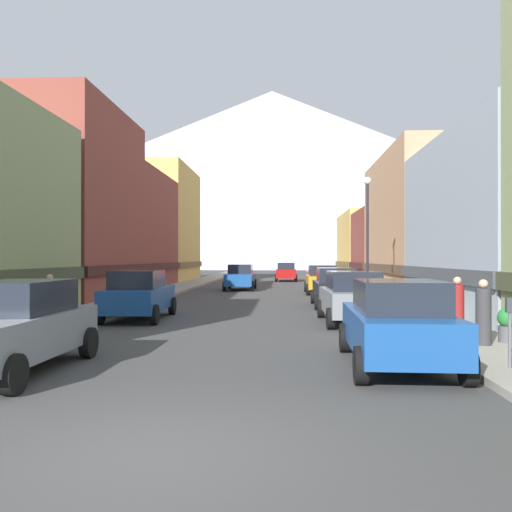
{
  "coord_description": "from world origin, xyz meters",
  "views": [
    {
      "loc": [
        1.51,
        -6.02,
        2.23
      ],
      "look_at": [
        -0.93,
        39.3,
        2.39
      ],
      "focal_mm": 37.96,
      "sensor_mm": 36.0,
      "label": 1
    }
  ],
  "objects_px": {
    "car_left_0": "(12,326)",
    "potted_plant_0": "(508,324)",
    "car_left_1": "(139,295)",
    "car_right_2": "(335,287)",
    "car_driving_0": "(240,277)",
    "streetlamp_right": "(367,220)",
    "car_right_3": "(322,279)",
    "car_right_0": "(397,323)",
    "pedestrian_2": "(457,307)",
    "car_driving_1": "(286,272)",
    "pedestrian_0": "(50,300)",
    "car_right_1": "(352,297)",
    "parking_meter_near": "(510,322)",
    "pedestrian_1": "(483,315)"
  },
  "relations": [
    {
      "from": "car_right_0",
      "to": "potted_plant_0",
      "type": "distance_m",
      "value": 4.05
    },
    {
      "from": "car_driving_0",
      "to": "streetlamp_right",
      "type": "xyz_separation_m",
      "value": [
        6.95,
        -12.08,
        3.09
      ]
    },
    {
      "from": "pedestrian_2",
      "to": "parking_meter_near",
      "type": "bearing_deg",
      "value": -96.07
    },
    {
      "from": "car_driving_1",
      "to": "potted_plant_0",
      "type": "relative_size",
      "value": 5.09
    },
    {
      "from": "pedestrian_1",
      "to": "pedestrian_2",
      "type": "distance_m",
      "value": 1.96
    },
    {
      "from": "car_left_0",
      "to": "potted_plant_0",
      "type": "relative_size",
      "value": 5.11
    },
    {
      "from": "car_left_1",
      "to": "car_right_1",
      "type": "relative_size",
      "value": 1.0
    },
    {
      "from": "potted_plant_0",
      "to": "pedestrian_2",
      "type": "distance_m",
      "value": 1.72
    },
    {
      "from": "potted_plant_0",
      "to": "pedestrian_2",
      "type": "xyz_separation_m",
      "value": [
        -0.75,
        1.52,
        0.27
      ]
    },
    {
      "from": "car_right_2",
      "to": "potted_plant_0",
      "type": "xyz_separation_m",
      "value": [
        3.2,
        -11.21,
        -0.3
      ]
    },
    {
      "from": "potted_plant_0",
      "to": "pedestrian_0",
      "type": "height_order",
      "value": "pedestrian_0"
    },
    {
      "from": "car_right_2",
      "to": "parking_meter_near",
      "type": "xyz_separation_m",
      "value": [
        1.95,
        -14.38,
        0.11
      ]
    },
    {
      "from": "car_right_2",
      "to": "pedestrian_0",
      "type": "distance_m",
      "value": 12.47
    },
    {
      "from": "car_right_2",
      "to": "car_driving_1",
      "type": "xyz_separation_m",
      "value": [
        -2.2,
        26.96,
        0.0
      ]
    },
    {
      "from": "car_right_2",
      "to": "streetlamp_right",
      "type": "xyz_separation_m",
      "value": [
        1.55,
        0.6,
        3.09
      ]
    },
    {
      "from": "car_driving_0",
      "to": "streetlamp_right",
      "type": "relative_size",
      "value": 0.75
    },
    {
      "from": "car_right_0",
      "to": "car_driving_1",
      "type": "distance_m",
      "value": 40.69
    },
    {
      "from": "car_left_1",
      "to": "pedestrian_2",
      "type": "bearing_deg",
      "value": -22.67
    },
    {
      "from": "car_left_0",
      "to": "car_driving_0",
      "type": "distance_m",
      "value": 27.34
    },
    {
      "from": "car_right_0",
      "to": "car_left_0",
      "type": "bearing_deg",
      "value": -173.24
    },
    {
      "from": "car_right_3",
      "to": "pedestrian_2",
      "type": "distance_m",
      "value": 18.83
    },
    {
      "from": "streetlamp_right",
      "to": "car_right_1",
      "type": "bearing_deg",
      "value": -102.7
    },
    {
      "from": "car_right_0",
      "to": "car_driving_1",
      "type": "bearing_deg",
      "value": 93.1
    },
    {
      "from": "car_driving_1",
      "to": "car_left_0",
      "type": "bearing_deg",
      "value": -97.41
    },
    {
      "from": "parking_meter_near",
      "to": "car_right_1",
      "type": "bearing_deg",
      "value": 103.5
    },
    {
      "from": "car_left_0",
      "to": "parking_meter_near",
      "type": "xyz_separation_m",
      "value": [
        9.55,
        0.18,
        0.11
      ]
    },
    {
      "from": "car_right_2",
      "to": "potted_plant_0",
      "type": "bearing_deg",
      "value": -74.06
    },
    {
      "from": "car_left_1",
      "to": "car_driving_0",
      "type": "distance_m",
      "value": 18.3
    },
    {
      "from": "car_left_1",
      "to": "car_right_2",
      "type": "height_order",
      "value": "same"
    },
    {
      "from": "car_right_2",
      "to": "potted_plant_0",
      "type": "height_order",
      "value": "car_right_2"
    },
    {
      "from": "car_right_1",
      "to": "potted_plant_0",
      "type": "relative_size",
      "value": 5.14
    },
    {
      "from": "car_right_2",
      "to": "car_right_3",
      "type": "distance_m",
      "value": 8.99
    },
    {
      "from": "parking_meter_near",
      "to": "potted_plant_0",
      "type": "xyz_separation_m",
      "value": [
        1.25,
        3.18,
        -0.41
      ]
    },
    {
      "from": "car_left_0",
      "to": "car_right_3",
      "type": "height_order",
      "value": "same"
    },
    {
      "from": "car_right_2",
      "to": "streetlamp_right",
      "type": "distance_m",
      "value": 3.51
    },
    {
      "from": "car_driving_0",
      "to": "pedestrian_2",
      "type": "distance_m",
      "value": 23.7
    },
    {
      "from": "car_driving_1",
      "to": "streetlamp_right",
      "type": "relative_size",
      "value": 0.75
    },
    {
      "from": "car_right_1",
      "to": "car_driving_0",
      "type": "distance_m",
      "value": 19.71
    },
    {
      "from": "car_right_2",
      "to": "parking_meter_near",
      "type": "distance_m",
      "value": 14.52
    },
    {
      "from": "car_right_1",
      "to": "pedestrian_0",
      "type": "bearing_deg",
      "value": -173.67
    },
    {
      "from": "car_right_0",
      "to": "streetlamp_right",
      "type": "height_order",
      "value": "streetlamp_right"
    },
    {
      "from": "potted_plant_0",
      "to": "car_right_2",
      "type": "bearing_deg",
      "value": 105.94
    },
    {
      "from": "car_left_0",
      "to": "car_right_2",
      "type": "bearing_deg",
      "value": 62.45
    },
    {
      "from": "car_right_3",
      "to": "pedestrian_0",
      "type": "xyz_separation_m",
      "value": [
        -10.05,
        -16.37,
        -0.04
      ]
    },
    {
      "from": "car_left_0",
      "to": "pedestrian_2",
      "type": "height_order",
      "value": "car_left_0"
    },
    {
      "from": "car_left_1",
      "to": "car_right_2",
      "type": "relative_size",
      "value": 1.01
    },
    {
      "from": "car_right_0",
      "to": "pedestrian_2",
      "type": "height_order",
      "value": "car_right_0"
    },
    {
      "from": "parking_meter_near",
      "to": "pedestrian_0",
      "type": "bearing_deg",
      "value": 149.73
    },
    {
      "from": "car_driving_0",
      "to": "pedestrian_0",
      "type": "distance_m",
      "value": 20.6
    },
    {
      "from": "car_driving_1",
      "to": "potted_plant_0",
      "type": "xyz_separation_m",
      "value": [
        5.4,
        -38.16,
        -0.3
      ]
    }
  ]
}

